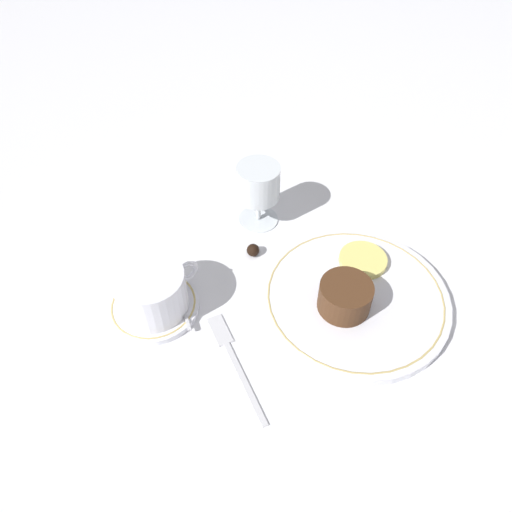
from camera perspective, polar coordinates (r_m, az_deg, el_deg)
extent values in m
plane|color=white|center=(0.78, 9.73, -2.31)|extent=(3.00, 3.00, 0.00)
cylinder|color=white|center=(0.75, 11.19, -4.79)|extent=(0.28, 0.28, 0.01)
torus|color=tan|center=(0.74, 11.26, -4.53)|extent=(0.26, 0.26, 0.00)
cylinder|color=white|center=(0.74, -11.57, -5.58)|extent=(0.13, 0.13, 0.01)
torus|color=tan|center=(0.74, -11.62, -5.40)|extent=(0.12, 0.12, 0.00)
cylinder|color=white|center=(0.71, -11.90, -3.93)|extent=(0.10, 0.10, 0.07)
cylinder|color=#331E0F|center=(0.71, -11.96, -3.70)|extent=(0.09, 0.09, 0.05)
torus|color=white|center=(0.72, -7.84, -1.70)|extent=(0.04, 0.01, 0.04)
cube|color=silver|center=(0.73, -8.46, -5.39)|extent=(0.03, 0.09, 0.00)
ellipsoid|color=silver|center=(0.77, -9.42, -2.02)|extent=(0.02, 0.03, 0.00)
cylinder|color=silver|center=(0.85, 0.25, 4.29)|extent=(0.07, 0.07, 0.01)
cylinder|color=silver|center=(0.84, 0.26, 5.60)|extent=(0.01, 0.01, 0.05)
cylinder|color=silver|center=(0.80, 0.27, 8.40)|extent=(0.07, 0.07, 0.06)
cylinder|color=#470A14|center=(0.81, 0.27, 7.80)|extent=(0.06, 0.06, 0.03)
cube|color=silver|center=(0.67, -1.29, -14.24)|extent=(0.03, 0.13, 0.01)
cube|color=silver|center=(0.71, -4.16, -8.41)|extent=(0.03, 0.05, 0.01)
cylinder|color=#4C2D19|center=(0.71, 10.14, -4.60)|extent=(0.07, 0.07, 0.04)
cylinder|color=#EFE075|center=(0.78, 12.11, -0.45)|extent=(0.07, 0.07, 0.01)
sphere|color=black|center=(0.79, -0.34, 0.68)|extent=(0.02, 0.02, 0.02)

